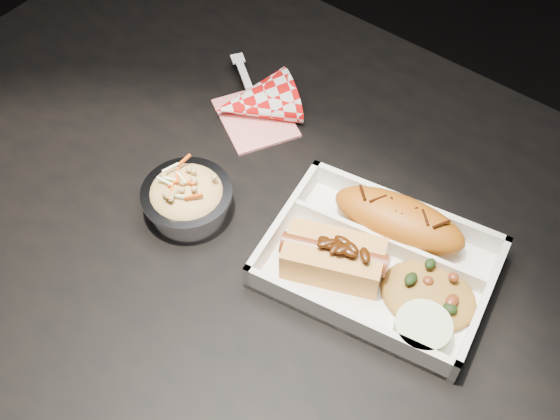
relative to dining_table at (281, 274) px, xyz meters
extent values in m
cube|color=black|center=(0.00, 0.00, 0.08)|extent=(1.20, 0.80, 0.03)
cylinder|color=black|center=(-0.55, 0.35, -0.30)|extent=(0.05, 0.05, 0.72)
cube|color=silver|center=(0.12, 0.03, 0.09)|extent=(0.28, 0.22, 0.01)
cube|color=silver|center=(0.11, 0.11, 0.11)|extent=(0.25, 0.05, 0.04)
cube|color=silver|center=(0.14, -0.06, 0.11)|extent=(0.25, 0.05, 0.04)
cube|color=silver|center=(0.00, 0.00, 0.11)|extent=(0.04, 0.18, 0.04)
cube|color=silver|center=(0.24, 0.05, 0.11)|extent=(0.04, 0.18, 0.04)
cube|color=silver|center=(0.12, 0.05, 0.11)|extent=(0.23, 0.05, 0.03)
ellipsoid|color=#A85710|center=(0.11, 0.08, 0.12)|extent=(0.17, 0.09, 0.05)
cube|color=#D9964A|center=(0.09, -0.02, 0.12)|extent=(0.11, 0.06, 0.04)
cube|color=#D9964A|center=(0.07, 0.01, 0.12)|extent=(0.11, 0.06, 0.04)
cylinder|color=brown|center=(0.08, -0.01, 0.13)|extent=(0.12, 0.07, 0.03)
ellipsoid|color=#A97731|center=(0.19, 0.03, 0.11)|extent=(0.12, 0.11, 0.03)
cylinder|color=beige|center=(0.20, -0.02, 0.11)|extent=(0.06, 0.06, 0.03)
cylinder|color=silver|center=(-0.11, -0.04, 0.11)|extent=(0.10, 0.10, 0.04)
cylinder|color=silver|center=(-0.11, -0.04, 0.13)|extent=(0.11, 0.11, 0.01)
ellipsoid|color=#C5C48B|center=(-0.11, -0.04, 0.13)|extent=(0.09, 0.09, 0.04)
cube|color=red|center=(-0.15, 0.13, 0.09)|extent=(0.14, 0.13, 0.00)
cone|color=red|center=(-0.16, 0.14, 0.11)|extent=(0.15, 0.15, 0.10)
cube|color=white|center=(-0.20, 0.17, 0.11)|extent=(0.05, 0.04, 0.00)
cube|color=white|center=(-0.23, 0.19, 0.11)|extent=(0.03, 0.03, 0.00)
camera|label=1|loc=(0.30, -0.39, 0.78)|focal=45.00mm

